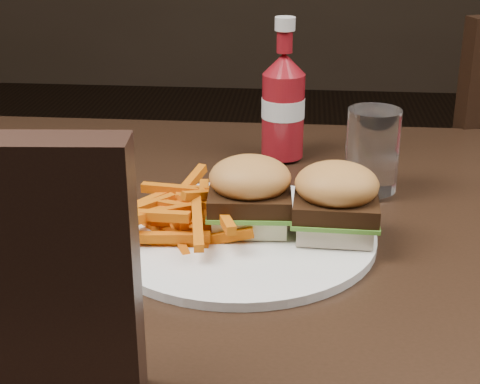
# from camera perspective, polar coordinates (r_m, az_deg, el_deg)

# --- Properties ---
(dining_table) EXTENTS (1.20, 0.80, 0.04)m
(dining_table) POSITION_cam_1_polar(r_m,az_deg,el_deg) (0.78, -0.90, -4.70)
(dining_table) COLOR black
(dining_table) RESTS_ON ground
(plate) EXTENTS (0.28, 0.28, 0.01)m
(plate) POSITION_cam_1_polar(r_m,az_deg,el_deg) (0.76, -0.07, -3.41)
(plate) COLOR white
(plate) RESTS_ON dining_table
(sandwich_half_a) EXTENTS (0.08, 0.08, 0.02)m
(sandwich_half_a) POSITION_cam_1_polar(r_m,az_deg,el_deg) (0.77, 0.76, -1.97)
(sandwich_half_a) COLOR beige
(sandwich_half_a) RESTS_ON plate
(sandwich_half_b) EXTENTS (0.08, 0.07, 0.02)m
(sandwich_half_b) POSITION_cam_1_polar(r_m,az_deg,el_deg) (0.76, 7.36, -2.53)
(sandwich_half_b) COLOR beige
(sandwich_half_b) RESTS_ON plate
(fries_pile) EXTENTS (0.16, 0.16, 0.05)m
(fries_pile) POSITION_cam_1_polar(r_m,az_deg,el_deg) (0.76, -4.23, -1.24)
(fries_pile) COLOR #CC5F04
(fries_pile) RESTS_ON plate
(ketchup_bottle) EXTENTS (0.06, 0.06, 0.11)m
(ketchup_bottle) POSITION_cam_1_polar(r_m,az_deg,el_deg) (0.98, 3.35, 5.93)
(ketchup_bottle) COLOR maroon
(ketchup_bottle) RESTS_ON dining_table
(tumbler) EXTENTS (0.08, 0.08, 0.10)m
(tumbler) POSITION_cam_1_polar(r_m,az_deg,el_deg) (0.87, 10.23, 3.23)
(tumbler) COLOR white
(tumbler) RESTS_ON dining_table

